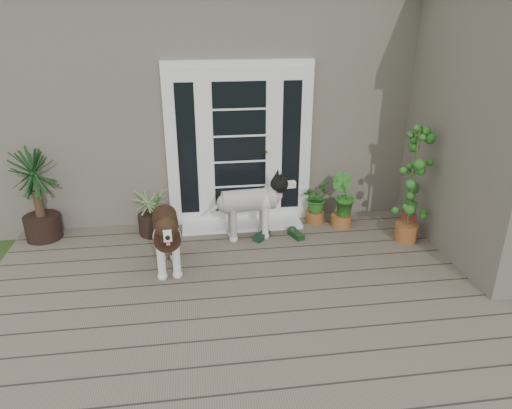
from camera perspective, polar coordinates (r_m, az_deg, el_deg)
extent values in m
cube|color=#6B5B4C|center=(4.74, 3.55, -13.42)|extent=(6.20, 4.60, 0.12)
cube|color=#665E54|center=(8.14, -2.18, 13.46)|extent=(7.40, 4.00, 3.10)
cube|color=white|center=(6.20, -2.02, 7.18)|extent=(1.90, 0.14, 2.15)
cube|color=white|center=(6.38, -1.70, -2.43)|extent=(1.60, 0.40, 0.05)
imported|color=#1F4F16|center=(6.47, 7.19, -0.17)|extent=(0.51, 0.51, 0.48)
imported|color=#29651D|center=(6.40, 10.35, -0.40)|extent=(0.49, 0.49, 0.52)
imported|color=#27611B|center=(6.71, 18.57, -0.27)|extent=(0.45, 0.45, 0.50)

